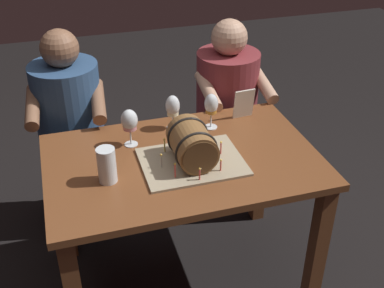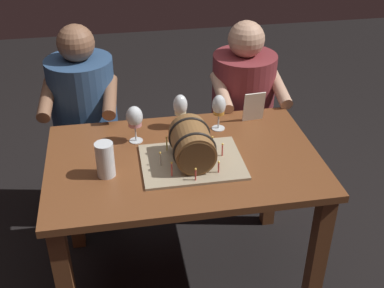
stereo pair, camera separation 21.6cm
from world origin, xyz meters
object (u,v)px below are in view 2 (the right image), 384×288
object	(u,v)px
wine_glass_white	(180,107)
person_seated_right	(242,120)
barrel_cake	(192,147)
wine_glass_rose	(135,118)
person_seated_left	(87,131)
wine_glass_amber	(219,107)
dining_table	(184,180)
menu_card	(254,107)
beer_pint	(105,161)

from	to	relation	value
wine_glass_white	person_seated_right	size ratio (longest dim) A/B	0.16
person_seated_right	barrel_cake	bearing A→B (deg)	-121.52
wine_glass_rose	person_seated_left	distance (m)	0.62
person_seated_left	person_seated_right	world-z (taller)	person_seated_left
barrel_cake	wine_glass_amber	size ratio (longest dim) A/B	2.44
wine_glass_amber	dining_table	bearing A→B (deg)	-132.65
wine_glass_amber	menu_card	xyz separation A→B (m)	(0.20, 0.05, -0.04)
dining_table	wine_glass_rose	distance (m)	0.37
wine_glass_amber	person_seated_right	bearing A→B (deg)	59.61
menu_card	person_seated_right	xyz separation A→B (m)	(0.05, 0.37, -0.28)
wine_glass_white	wine_glass_amber	xyz separation A→B (m)	(0.18, -0.05, 0.01)
wine_glass_white	beer_pint	bearing A→B (deg)	-136.86
barrel_cake	person_seated_left	xyz separation A→B (m)	(-0.49, 0.70, -0.27)
wine_glass_rose	beer_pint	distance (m)	0.31
barrel_cake	person_seated_right	world-z (taller)	person_seated_right
dining_table	person_seated_right	bearing A→B (deg)	54.76
dining_table	wine_glass_rose	world-z (taller)	wine_glass_rose
wine_glass_white	person_seated_left	distance (m)	0.69
menu_card	barrel_cake	bearing A→B (deg)	-143.23
menu_card	wine_glass_rose	bearing A→B (deg)	-175.22
barrel_cake	wine_glass_amber	distance (m)	0.34
beer_pint	menu_card	size ratio (longest dim) A/B	0.99
beer_pint	menu_card	bearing A→B (deg)	25.34
wine_glass_white	wine_glass_amber	distance (m)	0.19
menu_card	wine_glass_white	bearing A→B (deg)	176.11
wine_glass_rose	menu_card	xyz separation A→B (m)	(0.61, 0.10, -0.05)
barrel_cake	person_seated_left	world-z (taller)	person_seated_left
wine_glass_white	person_seated_right	bearing A→B (deg)	40.73
wine_glass_amber	barrel_cake	bearing A→B (deg)	-123.14
barrel_cake	menu_card	world-z (taller)	barrel_cake
beer_pint	person_seated_right	size ratio (longest dim) A/B	0.14
wine_glass_white	person_seated_left	size ratio (longest dim) A/B	0.15
wine_glass_rose	person_seated_right	world-z (taller)	person_seated_right
beer_pint	wine_glass_white	bearing A→B (deg)	43.14
barrel_cake	wine_glass_amber	bearing A→B (deg)	56.86
barrel_cake	wine_glass_amber	world-z (taller)	barrel_cake
wine_glass_rose	person_seated_left	size ratio (longest dim) A/B	0.16
barrel_cake	person_seated_right	bearing A→B (deg)	58.48
wine_glass_white	person_seated_right	xyz separation A→B (m)	(0.43, 0.37, -0.32)
person_seated_left	person_seated_right	distance (m)	0.92
wine_glass_rose	dining_table	bearing A→B (deg)	-42.30
wine_glass_amber	menu_card	world-z (taller)	wine_glass_amber
barrel_cake	wine_glass_white	size ratio (longest dim) A/B	2.51
dining_table	barrel_cake	world-z (taller)	barrel_cake
wine_glass_rose	beer_pint	bearing A→B (deg)	-119.54
wine_glass_white	barrel_cake	bearing A→B (deg)	-89.96
wine_glass_white	person_seated_right	world-z (taller)	person_seated_right
wine_glass_white	menu_card	bearing A→B (deg)	0.56
wine_glass_white	beer_pint	world-z (taller)	wine_glass_white
dining_table	wine_glass_white	distance (m)	0.37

